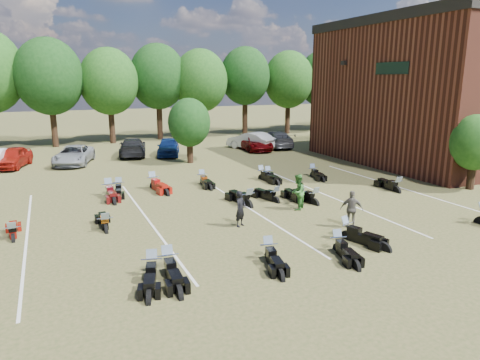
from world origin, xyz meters
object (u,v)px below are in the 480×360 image
person_black (240,209)px  car_4 (168,147)px  person_green (298,192)px  motorcycle_14 (109,196)px  person_grey (352,209)px  car_0 (12,157)px  motorcycle_0 (153,276)px  motorcycle_3 (337,252)px  motorcycle_7 (14,241)px

person_black → car_4: bearing=53.2°
person_green → motorcycle_14: bearing=-78.4°
person_grey → motorcycle_14: (-8.90, 9.66, -0.82)m
car_0 → person_grey: (14.21, -20.60, 0.07)m
car_4 → motorcycle_0: car_4 is taller
car_0 → motorcycle_3: size_ratio=2.08×
car_0 → motorcycle_0: bearing=-59.8°
person_grey → person_black: bearing=12.9°
motorcycle_0 → motorcycle_14: 10.86m
car_4 → car_0: bearing=-161.0°
person_black → motorcycle_3: size_ratio=0.76×
car_0 → person_green: (13.45, -17.40, 0.15)m
car_4 → motorcycle_7: (-10.79, -16.64, -0.74)m
person_green → motorcycle_14: size_ratio=0.73×
car_0 → motorcycle_7: (0.88, -16.35, -0.74)m
car_4 → motorcycle_14: 12.93m
motorcycle_14 → motorcycle_3: bearing=-60.7°
person_green → motorcycle_0: (-8.23, -4.40, -0.89)m
motorcycle_0 → person_grey: bearing=24.0°
person_black → motorcycle_3: bearing=-93.7°
car_0 → motorcycle_0: 22.43m
person_grey → motorcycle_14: 13.16m
motorcycle_14 → car_4: bearing=59.9°
car_4 → person_green: size_ratio=2.43×
motorcycle_0 → motorcycle_7: size_ratio=1.11×
car_0 → motorcycle_14: bearing=-47.4°
person_green → motorcycle_0: bearing=-11.9°
car_4 → person_grey: person_grey is taller
motorcycle_3 → person_green: bearing=87.1°
car_0 → person_green: person_green is taller
motorcycle_7 → car_4: bearing=-125.3°
person_black → motorcycle_0: size_ratio=0.72×
car_4 → person_green: bearing=-66.6°
motorcycle_3 → motorcycle_7: bearing=163.3°
person_black → person_green: size_ratio=0.90×
person_black → person_grey: person_grey is taller
person_black → person_green: person_green is taller
car_4 → person_black: bearing=-77.9°
person_grey → motorcycle_0: (-8.98, -1.20, -0.82)m
car_0 → motorcycle_7: size_ratio=2.18×
motorcycle_3 → motorcycle_0: bearing=-174.1°
car_0 → motorcycle_0: (5.23, -21.80, -0.74)m
motorcycle_7 → person_grey: bearing=160.0°
motorcycle_0 → car_4: bearing=90.1°
car_4 → person_green: (1.78, -17.69, 0.15)m
person_black → motorcycle_0: bearing=-176.0°
car_0 → person_grey: size_ratio=2.67×
car_4 → person_grey: 21.04m
car_4 → motorcycle_14: bearing=-101.9°
person_black → motorcycle_14: 8.87m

